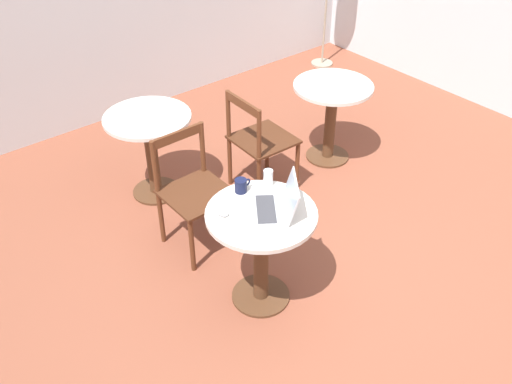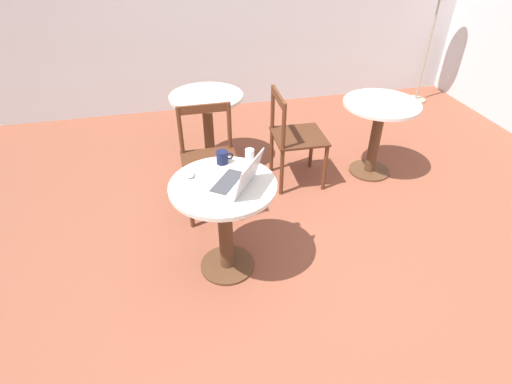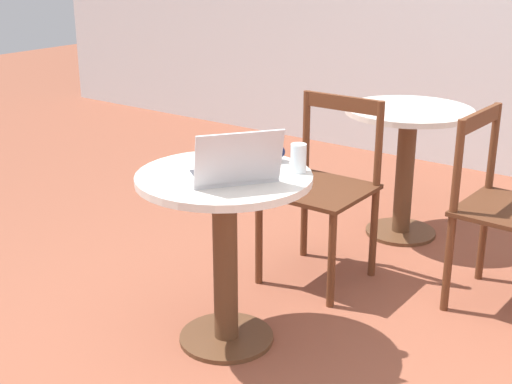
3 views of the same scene
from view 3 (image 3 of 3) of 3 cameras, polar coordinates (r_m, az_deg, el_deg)
The scene contains 8 objects.
cafe_table_near at distance 2.81m, azimuth -2.52°, elevation -2.53°, with size 0.69×0.69×0.73m.
cafe_table_far at distance 3.98m, azimuth 11.96°, elevation 3.71°, with size 0.69×0.69×0.73m.
chair_near_back at distance 3.42m, azimuth 5.39°, elevation 0.26°, with size 0.45×0.45×0.88m.
chair_mid_left at distance 3.32m, azimuth 19.36°, elevation -1.39°, with size 0.47×0.47×0.88m.
laptop at distance 2.65m, azimuth -1.89°, elevation 1.81°, with size 0.40×0.42×0.22m.
mouse at distance 2.96m, azimuth -3.78°, elevation 3.09°, with size 0.06×0.10×0.03m.
mug at distance 2.90m, azimuth 1.11°, elevation 3.37°, with size 0.12×0.08×0.09m.
drinking_glass at distance 2.75m, azimuth 3.41°, elevation 2.72°, with size 0.06×0.06×0.11m.
Camera 3 is at (1.26, -1.72, 1.58)m, focal length 50.00 mm.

